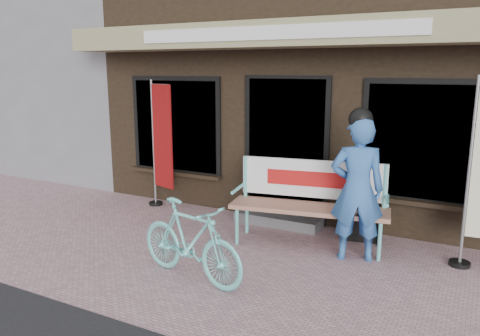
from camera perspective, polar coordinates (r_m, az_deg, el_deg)
The scene contains 8 objects.
ground at distance 5.67m, azimuth -2.43°, elevation -11.87°, with size 70.00×70.00×0.00m, color #B48A92.
storefront at distance 9.81m, azimuth 12.71°, elevation 15.82°, with size 7.00×6.77×6.00m.
neighbor_left_near at distance 14.96m, azimuth -21.03°, elevation 14.73°, with size 10.00×7.00×6.40m, color slate.
bench at distance 6.24m, azimuth 8.57°, elevation -3.39°, with size 2.10×0.87×1.11m.
person at distance 5.76m, azimuth 14.09°, elevation -2.23°, with size 0.74×0.61×1.86m.
bicycle at distance 5.21m, azimuth -6.07°, elevation -8.83°, with size 0.42×1.49×0.89m, color #68CCC9.
nobori_red at distance 7.79m, azimuth -9.60°, elevation 3.00°, with size 0.63×0.31×2.12m.
menu_stand at distance 6.46m, azimuth 14.56°, elevation -4.41°, with size 0.51×0.19×1.00m.
Camera 1 is at (2.62, -4.47, 2.30)m, focal length 35.00 mm.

